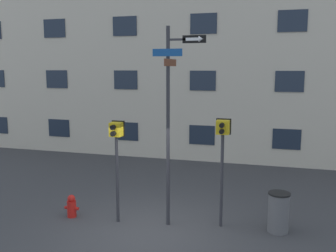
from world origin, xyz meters
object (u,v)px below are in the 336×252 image
object	(u,v)px
pedestrian_signal_left	(116,145)
trash_bin	(279,212)
fire_hydrant	(72,206)
pedestrian_signal_right	(222,144)
street_sign_pole	(171,112)

from	to	relation	value
pedestrian_signal_left	trash_bin	bearing A→B (deg)	7.17
fire_hydrant	trash_bin	bearing A→B (deg)	5.94
pedestrian_signal_right	fire_hydrant	size ratio (longest dim) A/B	4.46
pedestrian_signal_right	trash_bin	bearing A→B (deg)	2.57
pedestrian_signal_left	pedestrian_signal_right	xyz separation A→B (m)	(2.62, 0.44, 0.08)
trash_bin	pedestrian_signal_right	bearing A→B (deg)	-177.43
street_sign_pole	pedestrian_signal_right	bearing A→B (deg)	12.07
pedestrian_signal_right	fire_hydrant	bearing A→B (deg)	-172.88
pedestrian_signal_left	fire_hydrant	bearing A→B (deg)	-177.83
street_sign_pole	trash_bin	world-z (taller)	street_sign_pole
fire_hydrant	pedestrian_signal_left	bearing A→B (deg)	2.17
street_sign_pole	pedestrian_signal_right	world-z (taller)	street_sign_pole
street_sign_pole	fire_hydrant	bearing A→B (deg)	-175.20
street_sign_pole	pedestrian_signal_left	distance (m)	1.64
pedestrian_signal_right	fire_hydrant	xyz separation A→B (m)	(-3.94, -0.49, -1.83)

